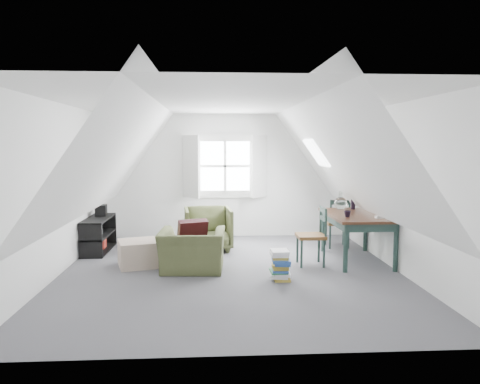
{
  "coord_description": "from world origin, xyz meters",
  "views": [
    {
      "loc": [
        -0.28,
        -6.78,
        1.9
      ],
      "look_at": [
        0.17,
        0.6,
        1.14
      ],
      "focal_mm": 35.0,
      "sensor_mm": 36.0,
      "label": 1
    }
  ],
  "objects": [
    {
      "name": "skylight",
      "position": [
        1.55,
        1.3,
        1.75
      ],
      "size": [
        0.35,
        0.75,
        0.47
      ],
      "primitive_type": "cube",
      "rotation": [
        0.0,
        0.95,
        0.0
      ],
      "color": "white",
      "rests_on": "slope_right"
    },
    {
      "name": "wall_front",
      "position": [
        0.0,
        -2.75,
        1.25
      ],
      "size": [
        5.0,
        0.0,
        5.0
      ],
      "primitive_type": "plane",
      "rotation": [
        -1.57,
        0.0,
        0.0
      ],
      "color": "white",
      "rests_on": "ground"
    },
    {
      "name": "demijohn",
      "position": [
        1.93,
        1.03,
        0.9
      ],
      "size": [
        0.22,
        0.22,
        0.31
      ],
      "rotation": [
        0.0,
        0.0,
        -0.01
      ],
      "color": "silver",
      "rests_on": "dining_table"
    },
    {
      "name": "ottoman",
      "position": [
        -1.42,
        0.46,
        0.2
      ],
      "size": [
        0.74,
        0.74,
        0.4
      ],
      "primitive_type": "cube",
      "rotation": [
        0.0,
        0.0,
        0.28
      ],
      "color": "tan",
      "rests_on": "floor"
    },
    {
      "name": "paper_box",
      "position": [
        2.28,
        0.13,
        0.79
      ],
      "size": [
        0.12,
        0.09,
        0.04
      ],
      "primitive_type": "cube",
      "rotation": [
        0.0,
        0.0,
        0.14
      ],
      "color": "white",
      "rests_on": "dining_table"
    },
    {
      "name": "magazine_stack",
      "position": [
        0.68,
        -0.41,
        0.21
      ],
      "size": [
        0.31,
        0.37,
        0.42
      ],
      "rotation": [
        0.0,
        0.0,
        0.25
      ],
      "color": "#B29933",
      "rests_on": "floor"
    },
    {
      "name": "dormer_window",
      "position": [
        0.0,
        2.68,
        1.45
      ],
      "size": [
        1.71,
        0.35,
        1.3
      ],
      "color": "white",
      "rests_on": "wall_back"
    },
    {
      "name": "electronics_box",
      "position": [
        -2.29,
        1.79,
        0.69
      ],
      "size": [
        0.21,
        0.28,
        0.21
      ],
      "primitive_type": "cube",
      "rotation": [
        0.0,
        0.0,
        0.09
      ],
      "color": "black",
      "rests_on": "media_shelf"
    },
    {
      "name": "cup",
      "position": [
        1.83,
        0.28,
        0.77
      ],
      "size": [
        0.12,
        0.12,
        0.1
      ],
      "primitive_type": "imported",
      "rotation": [
        0.0,
        0.0,
        -0.17
      ],
      "color": "black",
      "rests_on": "dining_table"
    },
    {
      "name": "floor",
      "position": [
        0.0,
        0.0,
        0.0
      ],
      "size": [
        5.5,
        5.5,
        0.0
      ],
      "primitive_type": "plane",
      "color": "#515056",
      "rests_on": "ground"
    },
    {
      "name": "armchair_far",
      "position": [
        -0.34,
        1.53,
        0.0
      ],
      "size": [
        0.89,
        0.91,
        0.77
      ],
      "primitive_type": "imported",
      "rotation": [
        0.0,
        0.0,
        0.08
      ],
      "color": "#464E29",
      "rests_on": "floor"
    },
    {
      "name": "vase_twigs",
      "position": [
        2.18,
        1.13,
        0.9
      ],
      "size": [
        0.07,
        0.08,
        0.57
      ],
      "rotation": [
        0.0,
        0.0,
        -0.33
      ],
      "color": "black",
      "rests_on": "dining_table"
    },
    {
      "name": "wall_right",
      "position": [
        2.5,
        0.0,
        1.25
      ],
      "size": [
        0.0,
        5.5,
        5.5
      ],
      "primitive_type": "plane",
      "rotation": [
        1.57,
        0.0,
        -1.57
      ],
      "color": "white",
      "rests_on": "ground"
    },
    {
      "name": "media_shelf",
      "position": [
        -2.29,
        1.5,
        0.27
      ],
      "size": [
        0.39,
        1.17,
        0.6
      ],
      "rotation": [
        0.0,
        0.0,
        -0.08
      ],
      "color": "black",
      "rests_on": "floor"
    },
    {
      "name": "slope_left",
      "position": [
        -1.55,
        0.0,
        1.78
      ],
      "size": [
        3.19,
        5.5,
        4.48
      ],
      "primitive_type": "plane",
      "rotation": [
        0.0,
        2.19,
        0.0
      ],
      "color": "white",
      "rests_on": "wall_left"
    },
    {
      "name": "dining_chair_far",
      "position": [
        2.03,
        1.59,
        0.47
      ],
      "size": [
        0.42,
        0.42,
        0.9
      ],
      "rotation": [
        0.0,
        0.0,
        2.78
      ],
      "color": "brown",
      "rests_on": "floor"
    },
    {
      "name": "wall_back",
      "position": [
        0.0,
        2.75,
        1.25
      ],
      "size": [
        5.0,
        0.0,
        5.0
      ],
      "primitive_type": "plane",
      "rotation": [
        1.57,
        0.0,
        0.0
      ],
      "color": "white",
      "rests_on": "ground"
    },
    {
      "name": "armchair_near",
      "position": [
        -0.57,
        0.12,
        0.0
      ],
      "size": [
        1.01,
        0.9,
        0.62
      ],
      "primitive_type": "imported",
      "rotation": [
        0.0,
        0.0,
        3.07
      ],
      "color": "#464E29",
      "rests_on": "floor"
    },
    {
      "name": "ceiling",
      "position": [
        0.0,
        0.0,
        2.5
      ],
      "size": [
        5.5,
        5.5,
        0.0
      ],
      "primitive_type": "plane",
      "rotation": [
        3.14,
        0.0,
        0.0
      ],
      "color": "white",
      "rests_on": "wall_back"
    },
    {
      "name": "slope_right",
      "position": [
        1.55,
        0.0,
        1.78
      ],
      "size": [
        3.19,
        5.5,
        4.48
      ],
      "primitive_type": "plane",
      "rotation": [
        0.0,
        -2.19,
        0.0
      ],
      "color": "white",
      "rests_on": "wall_right"
    },
    {
      "name": "dining_chair_near",
      "position": [
        1.31,
        0.35,
        0.48
      ],
      "size": [
        0.43,
        0.43,
        0.92
      ],
      "rotation": [
        0.0,
        0.0,
        -1.76
      ],
      "color": "brown",
      "rests_on": "floor"
    },
    {
      "name": "dining_table",
      "position": [
        2.08,
        0.58,
        0.67
      ],
      "size": [
        0.92,
        1.54,
        0.77
      ],
      "rotation": [
        0.0,
        0.0,
        -0.07
      ],
      "color": "#361A0E",
      "rests_on": "floor"
    },
    {
      "name": "wall_left",
      "position": [
        -2.5,
        0.0,
        1.25
      ],
      "size": [
        0.0,
        5.5,
        5.5
      ],
      "primitive_type": "plane",
      "rotation": [
        1.57,
        0.0,
        1.57
      ],
      "color": "white",
      "rests_on": "ground"
    },
    {
      "name": "throw_pillow",
      "position": [
        -0.57,
        0.27,
        0.54
      ],
      "size": [
        0.5,
        0.39,
        0.46
      ],
      "primitive_type": "cube",
      "rotation": [
        0.31,
        0.0,
        0.34
      ],
      "color": "#370F12",
      "rests_on": "armchair_near"
    }
  ]
}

